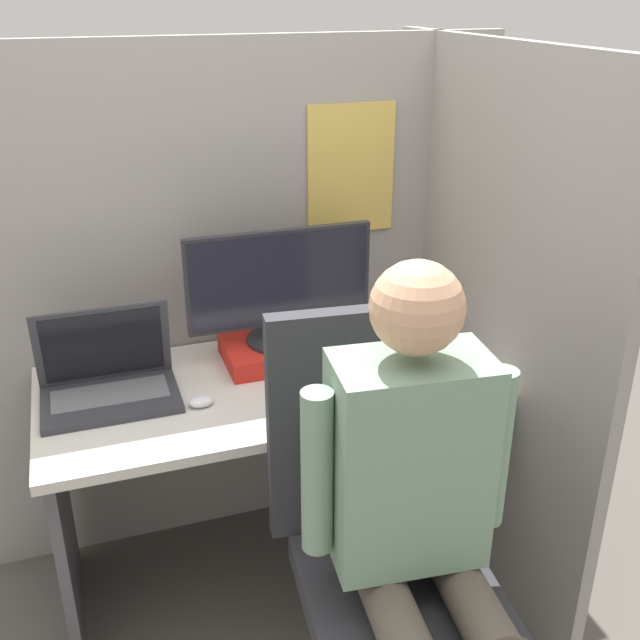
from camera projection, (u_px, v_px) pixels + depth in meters
cubicle_panel_back at (238, 303)px, 2.47m from camera, size 1.82×0.05×1.67m
cubicle_panel_right at (482, 325)px, 2.32m from camera, size 0.04×1.27×1.67m
desk at (267, 434)px, 2.30m from camera, size 1.32×0.64×0.73m
paper_box at (282, 349)px, 2.35m from camera, size 0.36×0.24×0.06m
monitor at (280, 285)px, 2.26m from camera, size 0.57×0.22×0.36m
laptop at (109, 383)px, 2.11m from camera, size 0.38×0.24×0.26m
mouse at (201, 402)px, 2.09m from camera, size 0.07×0.05×0.03m
stapler at (413, 335)px, 2.47m from camera, size 0.05×0.15×0.04m
carrot_toy at (344, 393)px, 2.12m from camera, size 0.04×0.14×0.04m
office_chair at (379, 532)px, 1.85m from camera, size 0.53×0.58×1.11m
person at (421, 508)px, 1.62m from camera, size 0.48×0.46×1.31m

